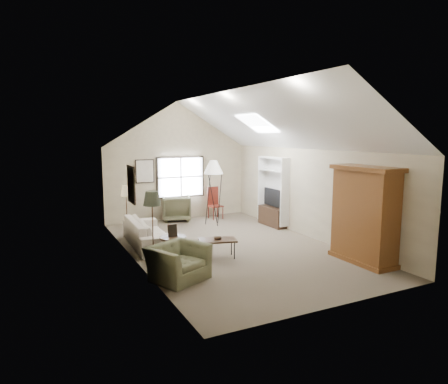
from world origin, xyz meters
name	(u,v)px	position (x,y,z in m)	size (l,w,h in m)	color
room_shell	(231,122)	(0.00, 0.00, 3.21)	(5.01, 8.01, 4.00)	#675B49
window	(181,177)	(0.10, 3.96, 1.45)	(1.72, 0.08, 1.42)	black
skylight	(257,123)	(1.30, 0.90, 3.22)	(0.80, 1.20, 0.52)	white
wall_art	(138,177)	(-1.88, 1.94, 1.73)	(1.97, 3.71, 0.88)	black
armoire	(365,215)	(2.18, -2.40, 1.10)	(0.60, 1.50, 2.20)	brown
tv_alcove	(273,190)	(2.34, 1.60, 1.15)	(0.32, 1.30, 2.10)	white
media_console	(272,216)	(2.32, 1.60, 0.30)	(0.34, 1.18, 0.60)	#382316
tv_panel	(273,197)	(2.32, 1.60, 0.92)	(0.05, 0.90, 0.55)	black
sofa	(149,232)	(-1.85, 1.10, 0.35)	(2.41, 0.94, 0.70)	beige
armchair_near	(178,262)	(-2.02, -1.58, 0.35)	(1.08, 0.95, 0.70)	#656546
armchair_far	(176,208)	(-0.16, 3.70, 0.43)	(0.92, 0.94, 0.86)	brown
coffee_table	(218,249)	(-0.69, -0.66, 0.23)	(0.88, 0.49, 0.45)	#311C14
bowl	(218,238)	(-0.69, -0.66, 0.48)	(0.21, 0.21, 0.05)	#382916
side_table	(173,249)	(-1.75, -0.50, 0.30)	(0.60, 0.60, 0.60)	#392A17
side_chair	(216,203)	(1.14, 3.36, 0.55)	(0.43, 0.43, 1.10)	maroon
tripod_lamp	(214,192)	(0.69, 2.54, 1.06)	(0.62, 0.62, 2.12)	silver
dark_lamp	(153,226)	(-2.15, -0.30, 0.84)	(0.40, 0.40, 1.68)	#25291D
tan_lamp	(127,211)	(-2.15, 2.30, 0.75)	(0.30, 0.30, 1.51)	tan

